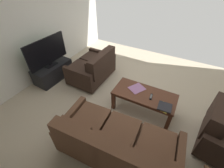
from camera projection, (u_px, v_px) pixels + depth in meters
ground_plane at (126, 99)px, 3.49m from camera, size 4.90×5.13×0.01m
wall_right at (32, 19)px, 3.45m from camera, size 0.12×5.13×2.89m
sofa_main at (116, 144)px, 2.26m from camera, size 1.89×0.98×0.85m
loveseat_near at (93, 68)px, 3.88m from camera, size 0.86×1.18×0.83m
coffee_table at (144, 96)px, 2.99m from camera, size 1.22×0.57×0.48m
tv_stand at (53, 72)px, 3.98m from camera, size 0.52×1.01×0.42m
flat_tv at (47, 52)px, 3.61m from camera, size 0.21×1.11×0.70m
book_stack at (165, 107)px, 2.64m from camera, size 0.25×0.26×0.05m
tv_remote at (151, 97)px, 2.86m from camera, size 0.06×0.16×0.02m
loose_magazine at (137, 88)px, 3.06m from camera, size 0.36×0.38×0.01m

